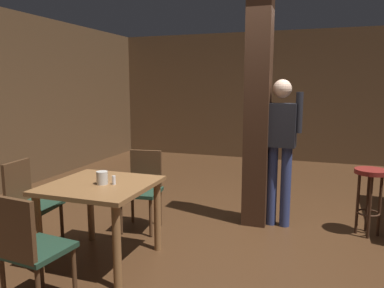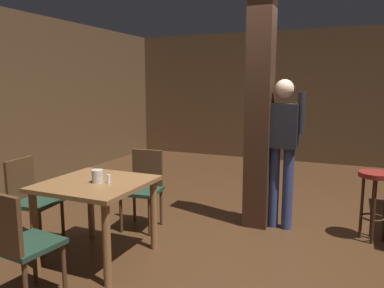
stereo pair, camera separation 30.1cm
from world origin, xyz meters
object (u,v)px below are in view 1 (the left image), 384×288
dining_table (101,197)px  standing_person (280,142)px  napkin_cup (102,178)px  chair_west (28,200)px  bar_stool_near (370,186)px  chair_north (143,185)px  chair_south (29,246)px  salt_shaker (114,180)px

dining_table → standing_person: size_ratio=0.54×
napkin_cup → chair_west: bearing=177.9°
napkin_cup → bar_stool_near: (2.40, 1.54, -0.26)m
dining_table → chair_west: 0.87m
dining_table → chair_north: size_ratio=1.04×
chair_south → bar_stool_near: (2.48, 2.39, 0.05)m
chair_south → standing_person: size_ratio=0.52×
dining_table → bar_stool_near: bearing=32.0°
salt_shaker → dining_table: bearing=-176.1°
chair_west → bar_stool_near: 3.63m
standing_person → dining_table: bearing=-134.4°
chair_west → chair_north: (0.85, 0.88, 0.00)m
chair_south → bar_stool_near: chair_south is taller
dining_table → standing_person: (1.46, 1.49, 0.37)m
chair_north → napkin_cup: chair_north is taller
chair_south → chair_north: (0.03, 1.76, 0.00)m
chair_west → dining_table: bearing=-0.9°
napkin_cup → salt_shaker: size_ratio=1.51×
salt_shaker → bar_stool_near: bearing=33.3°
standing_person → bar_stool_near: bearing=1.9°
salt_shaker → standing_person: bearing=48.3°
chair_south → salt_shaker: bearing=78.0°
dining_table → chair_north: chair_north is taller
chair_south → standing_person: bearing=57.4°
salt_shaker → bar_stool_near: size_ratio=0.11×
salt_shaker → bar_stool_near: (2.30, 1.51, -0.24)m
chair_north → napkin_cup: size_ratio=7.44×
bar_stool_near → dining_table: bearing=-148.0°
chair_south → standing_person: 2.84m
napkin_cup → salt_shaker: (0.10, 0.03, -0.02)m
salt_shaker → chair_north: bearing=100.1°
chair_south → chair_west: same height
napkin_cup → bar_stool_near: bearing=32.7°
chair_north → napkin_cup: (0.05, -0.91, 0.31)m
dining_table → chair_south: (-0.05, -0.87, -0.12)m
chair_north → bar_stool_near: bearing=14.3°
chair_west → standing_person: standing_person is taller
napkin_cup → chair_north: bearing=93.3°
chair_west → standing_person: size_ratio=0.52×
napkin_cup → standing_person: 2.08m
salt_shaker → standing_person: (1.32, 1.48, 0.20)m
dining_table → salt_shaker: (0.14, 0.01, 0.17)m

